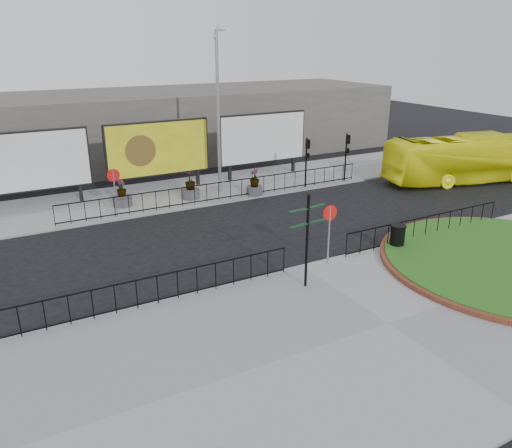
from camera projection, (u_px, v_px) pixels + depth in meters
ground at (301, 267)px, 19.98m from camera, size 90.00×90.00×0.00m
pavement_near at (388, 325)px, 15.84m from camera, size 30.00×10.00×0.12m
pavement_far at (190, 191)px, 29.85m from camera, size 44.00×6.00×0.12m
railing_near_left at (158, 289)px, 16.82m from camera, size 10.00×0.10×1.10m
railing_near_right at (426, 227)px, 22.42m from camera, size 9.00×0.10×1.10m
railing_far at (225, 190)px, 27.86m from camera, size 18.00×0.10×1.10m
speed_sign_far at (114, 182)px, 24.83m from camera, size 0.64×0.07×2.47m
speed_sign_near at (330, 222)px, 19.44m from camera, size 0.64×0.07×2.47m
billboard_left at (29, 162)px, 25.97m from camera, size 6.20×0.31×4.10m
billboard_mid at (158, 149)px, 29.10m from camera, size 6.20×0.31×4.10m
billboard_right at (263, 138)px, 32.24m from camera, size 6.20×0.31×4.10m
lamp_post at (218, 111)px, 28.05m from camera, size 0.74×0.18×9.23m
signal_pole_a at (307, 155)px, 29.87m from camera, size 0.22×0.26×3.00m
signal_pole_b at (347, 150)px, 31.21m from camera, size 0.22×0.26×3.00m
building_backdrop at (140, 127)px, 37.25m from camera, size 40.00×10.00×5.00m
fingerpost_sign at (307, 232)px, 17.52m from camera, size 1.64×0.42×3.51m
litter_bin at (397, 237)px, 21.27m from camera, size 0.66×0.66×1.09m
bus at (468, 159)px, 31.57m from camera, size 11.10×5.10×3.01m
planter_a at (122, 197)px, 26.91m from camera, size 1.04×1.04×1.45m
planter_b at (190, 189)px, 28.15m from camera, size 1.01×1.01×1.55m
planter_c at (254, 185)px, 28.81m from camera, size 0.94×0.94×1.53m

